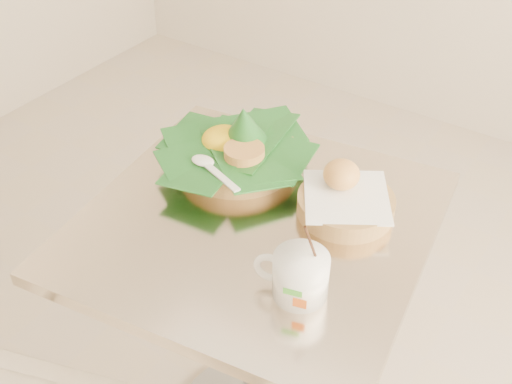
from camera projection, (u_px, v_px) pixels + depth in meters
The scene contains 4 objects.
cafe_table at pixel (256, 292), 1.48m from camera, with size 0.79×0.79×0.75m.
rice_basket at pixel (237, 147), 1.47m from camera, with size 0.34×0.34×0.17m.
bread_basket at pixel (345, 199), 1.34m from camera, with size 0.24×0.24×0.11m.
coffee_mug at pixel (299, 275), 1.15m from camera, with size 0.14×0.11×0.18m.
Camera 1 is at (0.71, -0.87, 1.62)m, focal length 45.00 mm.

